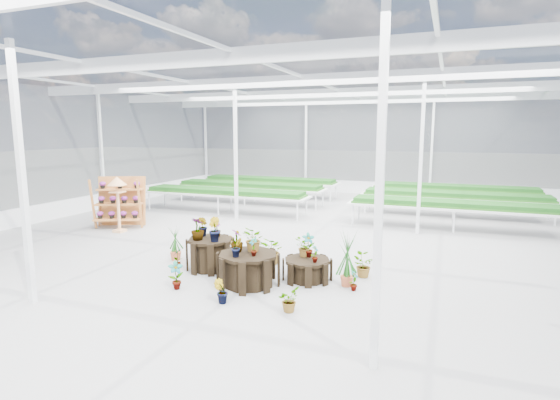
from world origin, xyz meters
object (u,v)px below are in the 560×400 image
(plinth_tall, at_px, (210,254))
(plinth_mid, at_px, (248,269))
(shelf_rack, at_px, (119,203))
(bird_table, at_px, (118,205))
(plinth_low, at_px, (307,269))

(plinth_tall, height_order, plinth_mid, plinth_tall)
(shelf_rack, xyz_separation_m, bird_table, (0.45, -0.55, 0.05))
(bird_table, bearing_deg, plinth_tall, -9.62)
(plinth_mid, height_order, bird_table, bird_table)
(plinth_tall, relative_size, plinth_mid, 0.83)
(shelf_rack, bearing_deg, plinth_low, -45.28)
(plinth_low, distance_m, shelf_rack, 7.53)
(plinth_mid, bearing_deg, shelf_rack, 151.31)
(plinth_tall, xyz_separation_m, plinth_mid, (1.20, -0.60, -0.02))
(plinth_tall, xyz_separation_m, shelf_rack, (-4.84, 2.71, 0.45))
(plinth_low, distance_m, bird_table, 6.94)
(plinth_tall, height_order, shelf_rack, shelf_rack)
(plinth_mid, distance_m, shelf_rack, 6.91)
(bird_table, bearing_deg, plinth_mid, -9.70)
(plinth_mid, bearing_deg, bird_table, 153.76)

